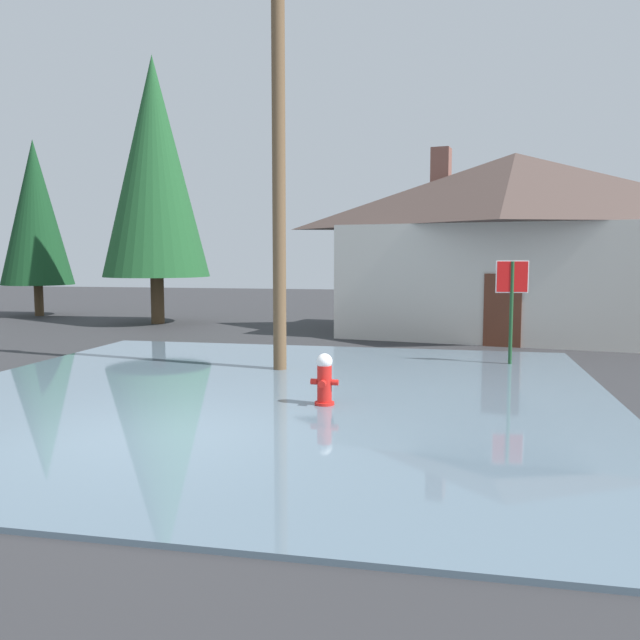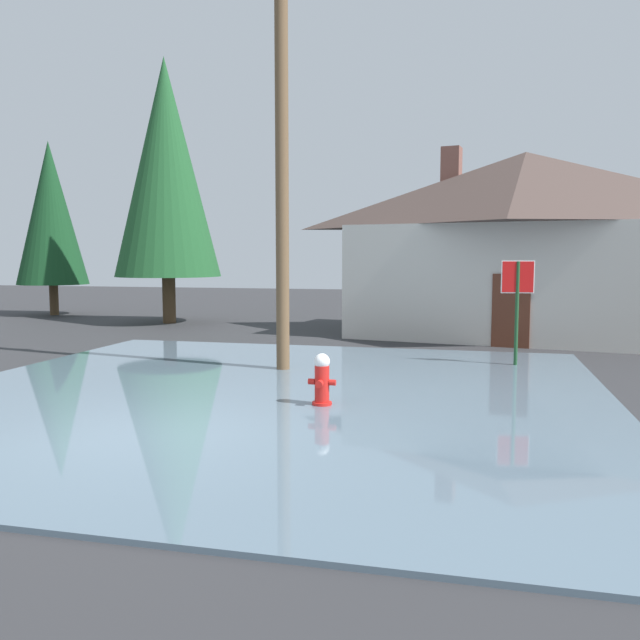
% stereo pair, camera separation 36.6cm
% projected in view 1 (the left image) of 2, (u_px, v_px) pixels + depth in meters
% --- Properties ---
extents(ground_plane, '(80.00, 80.00, 0.10)m').
position_uv_depth(ground_plane, '(154.00, 442.00, 8.85)').
color(ground_plane, '#2D2D30').
extents(flood_puddle, '(12.02, 12.12, 0.06)m').
position_uv_depth(flood_puddle, '(264.00, 394.00, 11.58)').
color(flood_puddle, slate).
rests_on(flood_puddle, ground).
extents(lane_stop_bar, '(3.69, 0.38, 0.01)m').
position_uv_depth(lane_stop_bar, '(112.00, 474.00, 7.38)').
color(lane_stop_bar, silver).
rests_on(lane_stop_bar, ground).
extents(fire_hydrant, '(0.45, 0.39, 0.90)m').
position_uv_depth(fire_hydrant, '(324.00, 381.00, 10.56)').
color(fire_hydrant, red).
rests_on(fire_hydrant, ground).
extents(utility_pole, '(1.60, 0.28, 9.73)m').
position_uv_depth(utility_pole, '(279.00, 131.00, 13.46)').
color(utility_pole, brown).
rests_on(utility_pole, ground).
extents(stop_sign_far, '(0.71, 0.13, 2.38)m').
position_uv_depth(stop_sign_far, '(512.00, 291.00, 14.46)').
color(stop_sign_far, '#1E4C28').
rests_on(stop_sign_far, ground).
extents(house, '(11.39, 7.43, 6.04)m').
position_uv_depth(house, '(513.00, 242.00, 20.03)').
color(house, beige).
rests_on(house, ground).
extents(pine_tree_tall_left, '(3.85, 3.85, 9.62)m').
position_uv_depth(pine_tree_tall_left, '(154.00, 168.00, 23.48)').
color(pine_tree_tall_left, '#4C3823').
rests_on(pine_tree_tall_left, ground).
extents(pine_tree_mid_left, '(2.89, 2.89, 7.23)m').
position_uv_depth(pine_tree_mid_left, '(35.00, 213.00, 26.77)').
color(pine_tree_mid_left, '#4C3823').
rests_on(pine_tree_mid_left, ground).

